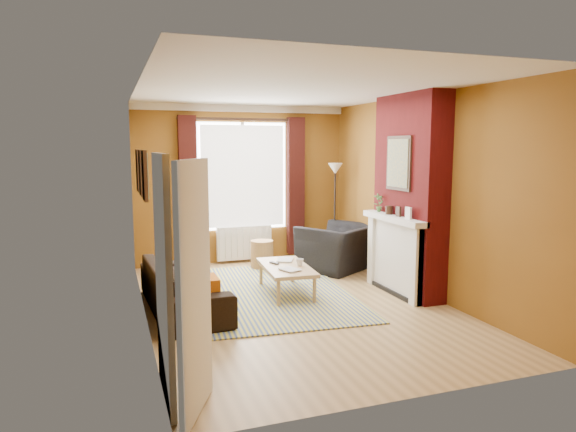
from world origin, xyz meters
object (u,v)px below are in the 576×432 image
at_px(coffee_table, 286,269).
at_px(wicker_stool, 262,254).
at_px(sofa, 183,286).
at_px(armchair, 338,248).
at_px(floor_lamp, 335,184).

bearing_deg(coffee_table, wicker_stool, 90.15).
xyz_separation_m(sofa, wicker_stool, (1.59, 1.83, -0.06)).
bearing_deg(armchair, wicker_stool, -56.10).
distance_m(sofa, wicker_stool, 2.43).
relative_size(armchair, coffee_table, 0.92).
xyz_separation_m(armchair, wicker_stool, (-1.18, 0.52, -0.14)).
distance_m(sofa, armchair, 3.07).
xyz_separation_m(sofa, floor_lamp, (2.97, 1.89, 1.10)).
height_order(sofa, armchair, armchair).
bearing_deg(sofa, coffee_table, -84.37).
relative_size(coffee_table, floor_lamp, 0.71).
xyz_separation_m(sofa, armchair, (2.77, 1.31, 0.08)).
xyz_separation_m(coffee_table, wicker_stool, (0.12, 1.60, -0.13)).
relative_size(sofa, floor_lamp, 1.17).
bearing_deg(sofa, wicker_stool, -44.30).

